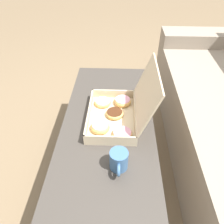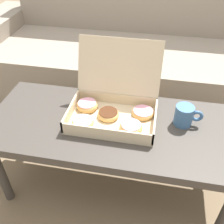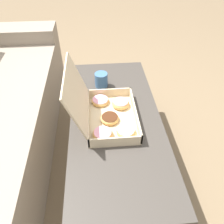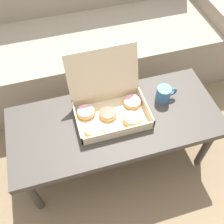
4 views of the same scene
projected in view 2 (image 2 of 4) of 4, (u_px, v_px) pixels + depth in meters
name	position (u px, v px, depth m)	size (l,w,h in m)	color
ground_plane	(116.00, 172.00, 1.49)	(12.00, 12.00, 0.00)	#756047
couch	(137.00, 58.00, 1.93)	(2.35, 0.83, 0.91)	gray
coffee_table	(114.00, 132.00, 1.19)	(1.15, 0.49, 0.43)	#3D3833
pastry_box	(113.00, 107.00, 1.17)	(0.39, 0.34, 0.30)	beige
coffee_mug	(185.00, 115.00, 1.13)	(0.12, 0.08, 0.09)	#3D6693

